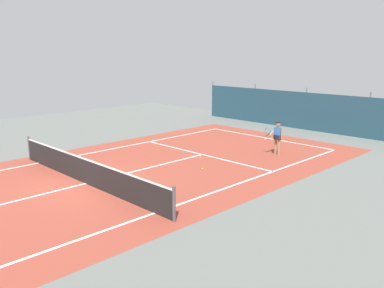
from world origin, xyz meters
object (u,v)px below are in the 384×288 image
tennis_ball_near_player (203,169)px  parked_car (297,109)px  tennis_player (277,136)px  tennis_net (85,171)px  tennis_ball_midcourt (200,157)px

tennis_ball_near_player → parked_car: bearing=105.6°
tennis_ball_near_player → tennis_player: bearing=79.5°
tennis_net → tennis_ball_near_player: size_ratio=153.33×
tennis_player → parked_car: bearing=-60.3°
tennis_player → tennis_ball_midcourt: tennis_player is taller
tennis_net → tennis_ball_midcourt: size_ratio=153.33×
tennis_player → tennis_ball_midcourt: 3.90m
tennis_player → tennis_ball_near_player: (-0.81, -4.37, -0.93)m
tennis_net → tennis_ball_near_player: tennis_net is taller
parked_car → tennis_ball_midcourt: bearing=-75.0°
tennis_net → tennis_ball_near_player: (1.79, 4.56, -0.48)m
tennis_player → tennis_ball_midcourt: size_ratio=24.85×
tennis_net → tennis_ball_midcourt: bearing=86.2°
tennis_player → tennis_ball_near_player: bearing=83.1°
tennis_ball_midcourt → tennis_player: bearing=54.2°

